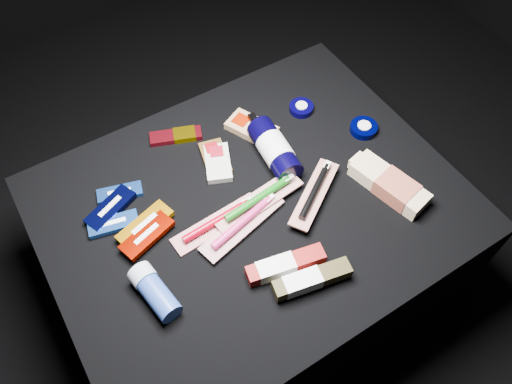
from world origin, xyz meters
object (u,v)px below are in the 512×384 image
bodywash_bottle (390,185)px  toothpaste_carton_red (282,266)px  deodorant_stick (154,291)px  lotion_bottle (274,149)px

bodywash_bottle → toothpaste_carton_red: (-0.34, -0.04, -0.00)m
deodorant_stick → toothpaste_carton_red: (0.26, -0.09, -0.01)m
lotion_bottle → deodorant_stick: size_ratio=1.68×
deodorant_stick → bodywash_bottle: bearing=-12.9°
bodywash_bottle → toothpaste_carton_red: size_ratio=1.19×
lotion_bottle → bodywash_bottle: 0.30m
lotion_bottle → deodorant_stick: (-0.42, -0.18, -0.01)m
lotion_bottle → bodywash_bottle: lotion_bottle is taller
toothpaste_carton_red → deodorant_stick: bearing=173.3°
deodorant_stick → toothpaste_carton_red: size_ratio=0.75×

